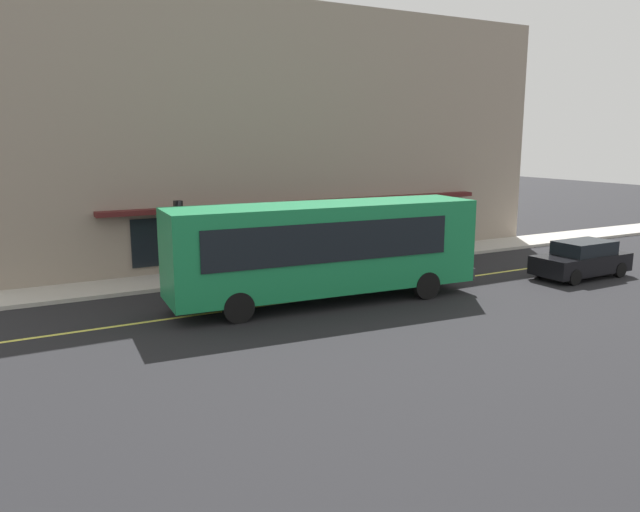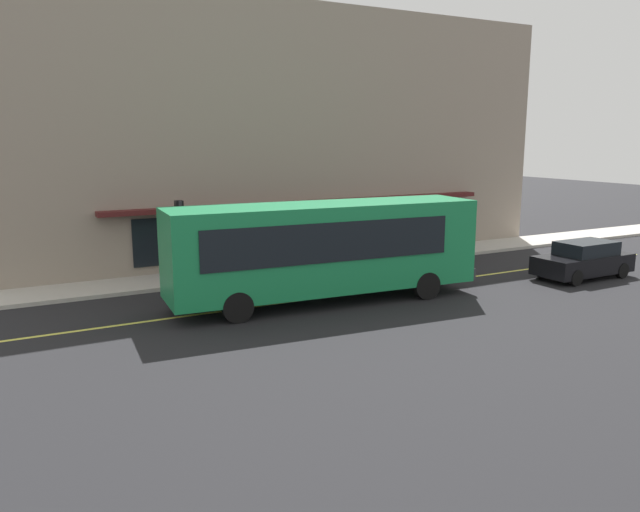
# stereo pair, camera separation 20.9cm
# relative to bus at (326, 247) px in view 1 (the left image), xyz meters

# --- Properties ---
(ground) EXTENTS (120.00, 120.00, 0.00)m
(ground) POSITION_rel_bus_xyz_m (-0.01, 0.58, -1.99)
(ground) COLOR black
(sidewalk) EXTENTS (80.00, 2.50, 0.15)m
(sidewalk) POSITION_rel_bus_xyz_m (-0.01, 5.47, -1.91)
(sidewalk) COLOR #B2ADA3
(sidewalk) RESTS_ON ground
(lane_centre_stripe) EXTENTS (36.00, 0.16, 0.01)m
(lane_centre_stripe) POSITION_rel_bus_xyz_m (-0.01, 0.58, -1.98)
(lane_centre_stripe) COLOR #D8D14C
(lane_centre_stripe) RESTS_ON ground
(storefront_building) EXTENTS (26.97, 10.82, 11.65)m
(storefront_building) POSITION_rel_bus_xyz_m (2.80, 11.82, 3.84)
(storefront_building) COLOR gray
(storefront_building) RESTS_ON ground
(bus) EXTENTS (11.28, 3.29, 3.50)m
(bus) POSITION_rel_bus_xyz_m (0.00, 0.00, 0.00)
(bus) COLOR #197F47
(bus) RESTS_ON ground
(traffic_light) EXTENTS (0.30, 0.52, 3.20)m
(traffic_light) POSITION_rel_bus_xyz_m (-3.80, 4.83, 0.55)
(traffic_light) COLOR #2D2D33
(traffic_light) RESTS_ON sidewalk
(car_black) EXTENTS (4.33, 1.91, 1.52)m
(car_black) POSITION_rel_bus_xyz_m (11.26, -1.69, -1.24)
(car_black) COLOR black
(car_black) RESTS_ON ground
(pedestrian_waiting) EXTENTS (0.34, 0.34, 1.70)m
(pedestrian_waiting) POSITION_rel_bus_xyz_m (-2.47, 4.87, -0.81)
(pedestrian_waiting) COLOR black
(pedestrian_waiting) RESTS_ON sidewalk
(pedestrian_near_storefront) EXTENTS (0.34, 0.34, 1.68)m
(pedestrian_near_storefront) POSITION_rel_bus_xyz_m (1.36, 5.59, -0.83)
(pedestrian_near_storefront) COLOR black
(pedestrian_near_storefront) RESTS_ON sidewalk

